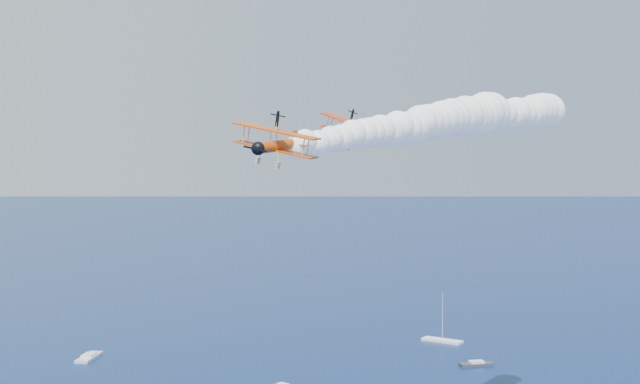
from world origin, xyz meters
TOP-DOWN VIEW (x-y plane):
  - biplane_lead at (11.32, 38.44)m, footprint 10.16×11.80m
  - biplane_trail at (-15.08, 16.09)m, footprint 10.74×11.88m
  - smoke_trail_lead at (45.28, 48.78)m, footprint 73.40×44.64m
  - smoke_trail_trail at (16.84, 31.62)m, footprint 74.00×60.15m

SIDE VIEW (x-z plane):
  - biplane_trail at x=-15.08m, z-range 54.08..61.28m
  - biplane_lead at x=11.32m, z-range 55.23..63.53m
  - smoke_trail_trail at x=16.84m, z-range 54.31..66.54m
  - smoke_trail_lead at x=45.28m, z-range 56.01..68.25m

